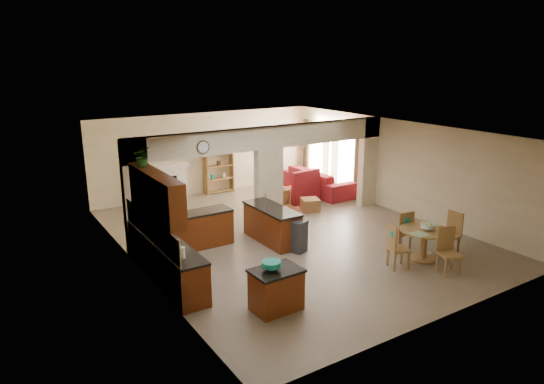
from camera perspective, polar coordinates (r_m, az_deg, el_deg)
floor at (r=12.98m, az=1.97°, el=-5.12°), size 10.00×10.00×0.00m
ceiling at (r=12.27m, az=2.09°, el=7.20°), size 10.00×10.00×0.00m
wall_back at (r=16.81m, az=-7.67°, el=4.52°), size 8.00×0.00×8.00m
wall_front at (r=9.09m, az=20.24°, el=-5.98°), size 8.00×0.00×8.00m
wall_left at (r=10.89m, az=-15.62°, el=-2.05°), size 0.00×10.00×10.00m
wall_right at (r=15.12m, az=14.65°, el=2.91°), size 0.00×10.00×10.00m
partition_left_pier at (r=11.89m, az=-15.68°, el=-0.57°), size 0.60×0.25×2.80m
partition_center_pier at (r=13.44m, az=-0.39°, el=0.54°), size 0.80×0.25×2.20m
partition_right_pier at (r=15.60m, az=11.23°, el=3.49°), size 0.60×0.25×2.80m
partition_header at (r=13.15m, az=-0.40°, el=6.44°), size 8.00×0.25×0.60m
kitchen_counter at (r=11.19m, az=-11.26°, el=-6.36°), size 2.52×3.29×1.48m
upper_cabinets at (r=10.06m, az=-13.51°, el=-0.25°), size 0.35×2.40×0.90m
peninsula at (r=12.43m, az=-0.00°, el=-3.84°), size 0.70×1.85×0.91m
wall_clock at (r=12.09m, az=-8.11°, el=5.24°), size 0.34×0.03×0.34m
rug at (r=15.26m, az=1.24°, el=-1.89°), size 1.60×1.30×0.01m
fireplace at (r=16.24m, az=-12.44°, el=1.05°), size 1.60×0.35×1.20m
shelving_unit at (r=16.90m, az=-6.28°, el=2.89°), size 1.00×0.32×1.80m
window_a at (r=16.75m, az=8.81°, el=3.74°), size 0.02×0.90×1.90m
window_b at (r=18.04m, az=5.26°, el=4.70°), size 0.02×0.90×1.90m
glazed_door at (r=17.42m, az=6.96°, el=3.76°), size 0.02×0.70×2.10m
drape_a_left at (r=16.29m, az=10.09°, el=3.34°), size 0.10×0.28×2.30m
drape_a_right at (r=17.17m, az=7.40°, el=4.08°), size 0.10×0.28×2.30m
drape_b_left at (r=17.55m, az=6.35°, el=4.37°), size 0.10×0.28×2.30m
drape_b_right at (r=18.48m, az=4.03°, el=4.99°), size 0.10×0.28×2.30m
ceiling_fan at (r=15.60m, az=0.37°, el=8.12°), size 1.00×1.00×0.10m
kitchen_island at (r=9.23m, az=0.50°, el=-11.38°), size 0.96×0.70×0.81m
teal_bowl at (r=9.00m, az=-0.08°, el=-8.67°), size 0.36×0.36×0.17m
trash_can at (r=11.81m, az=3.21°, el=-5.39°), size 0.42×0.39×0.73m
dining_table at (r=11.81m, az=17.43°, el=-5.39°), size 1.12×1.12×0.77m
fruit_bowl at (r=11.66m, az=17.85°, el=-3.89°), size 0.32×0.32×0.17m
sofa at (r=17.02m, az=5.50°, el=1.33°), size 2.85×1.11×0.83m
chaise at (r=16.00m, az=3.22°, el=-0.28°), size 1.18×1.00×0.44m
armchair at (r=15.10m, az=0.27°, el=-0.76°), size 0.81×0.83×0.68m
ottoman at (r=15.02m, az=4.52°, el=-1.49°), size 0.67×0.67×0.38m
plant at (r=10.56m, az=-15.00°, el=4.10°), size 0.47×0.44×0.43m
chair_north at (r=12.21m, az=15.16°, el=-4.28°), size 0.48×0.48×1.02m
chair_east at (r=12.45m, az=20.36°, el=-4.35°), size 0.44×0.43×1.02m
chair_south at (r=11.34m, az=19.96°, el=-6.25°), size 0.54×0.54×1.02m
chair_west at (r=11.19m, az=14.34°, el=-6.07°), size 0.54×0.54×1.02m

